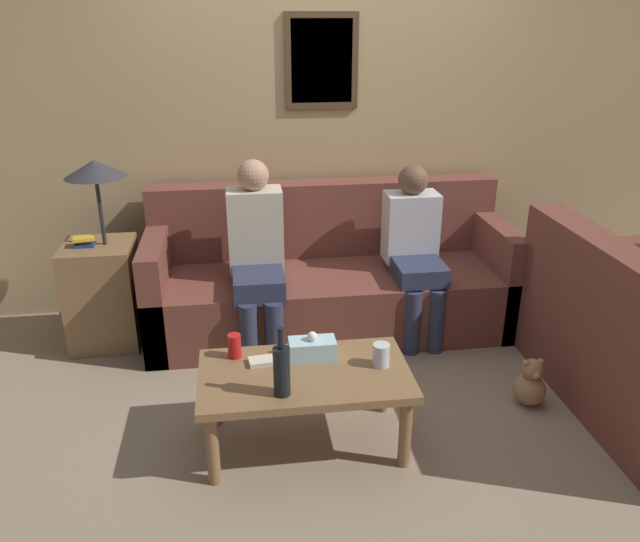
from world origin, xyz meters
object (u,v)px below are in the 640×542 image
person_left (257,251)px  person_right (414,247)px  couch_main (330,280)px  teddy_bear (530,385)px  wine_bottle (282,370)px  drinking_glass (381,355)px  coffee_table (305,382)px

person_left → person_right: bearing=1.6°
person_left → couch_main: bearing=22.5°
couch_main → teddy_bear: bearing=-49.6°
wine_bottle → person_right: person_right is taller
drinking_glass → teddy_bear: bearing=10.4°
person_right → drinking_glass: bearing=-113.1°
wine_bottle → drinking_glass: (0.49, 0.18, -0.07)m
wine_bottle → teddy_bear: wine_bottle is taller
person_right → person_left: bearing=-178.4°
coffee_table → person_right: bearing=52.8°
coffee_table → person_right: (0.84, 1.10, 0.25)m
couch_main → person_right: (0.52, -0.17, 0.28)m
coffee_table → drinking_glass: (0.37, 0.01, 0.12)m
coffee_table → wine_bottle: bearing=-125.4°
couch_main → drinking_glass: size_ratio=20.95×
wine_bottle → coffee_table: bearing=54.6°
wine_bottle → person_left: size_ratio=0.28×
couch_main → person_right: 0.62m
coffee_table → wine_bottle: 0.28m
teddy_bear → coffee_table: bearing=-172.1°
person_left → teddy_bear: size_ratio=4.27×
couch_main → person_left: size_ratio=2.02×
couch_main → wine_bottle: 1.52m
person_right → teddy_bear: size_ratio=4.01×
wine_bottle → drinking_glass: wine_bottle is taller
couch_main → teddy_bear: (0.94, -1.10, -0.20)m
couch_main → teddy_bear: size_ratio=8.62×
couch_main → coffee_table: (-0.31, -1.28, 0.03)m
coffee_table → wine_bottle: (-0.12, -0.17, 0.18)m
couch_main → wine_bottle: (-0.43, -1.45, 0.22)m
drinking_glass → teddy_bear: drinking_glass is taller
coffee_table → person_left: person_left is taller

